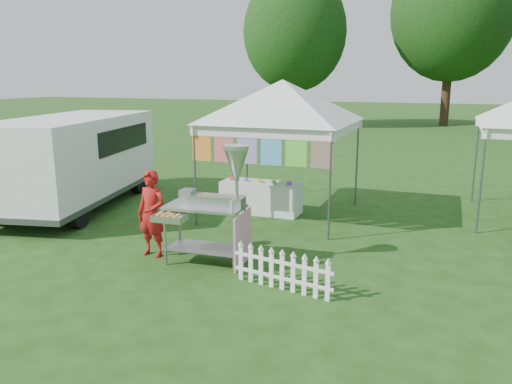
% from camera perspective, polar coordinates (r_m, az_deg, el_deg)
% --- Properties ---
extents(ground, '(120.00, 120.00, 0.00)m').
position_cam_1_polar(ground, '(8.28, -4.86, -8.58)').
color(ground, '#234112').
rests_on(ground, ground).
extents(canopy_main, '(4.24, 4.24, 3.45)m').
position_cam_1_polar(canopy_main, '(10.96, 3.06, 12.66)').
color(canopy_main, '#59595E').
rests_on(canopy_main, ground).
extents(tree_left, '(6.40, 6.40, 9.53)m').
position_cam_1_polar(tree_left, '(32.44, 4.47, 17.79)').
color(tree_left, '#312212').
rests_on(tree_left, ground).
extents(tree_mid, '(7.60, 7.60, 11.52)m').
position_cam_1_polar(tree_mid, '(35.15, 21.57, 18.72)').
color(tree_mid, '#312212').
rests_on(tree_mid, ground).
extents(donut_cart, '(1.43, 1.07, 2.00)m').
position_cam_1_polar(donut_cart, '(8.05, -4.56, -0.43)').
color(donut_cart, gray).
rests_on(donut_cart, ground).
extents(vendor, '(0.58, 0.40, 1.50)m').
position_cam_1_polar(vendor, '(8.75, -11.83, -2.45)').
color(vendor, '#AA1615').
rests_on(vendor, ground).
extents(cargo_van, '(3.14, 5.49, 2.15)m').
position_cam_1_polar(cargo_van, '(12.70, -19.80, 3.65)').
color(cargo_van, white).
rests_on(cargo_van, ground).
extents(picket_fence, '(1.60, 0.33, 0.56)m').
position_cam_1_polar(picket_fence, '(7.34, 3.00, -9.04)').
color(picket_fence, white).
rests_on(picket_fence, ground).
extents(display_table, '(1.80, 0.70, 0.71)m').
position_cam_1_polar(display_table, '(11.45, 0.57, -0.59)').
color(display_table, white).
rests_on(display_table, ground).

